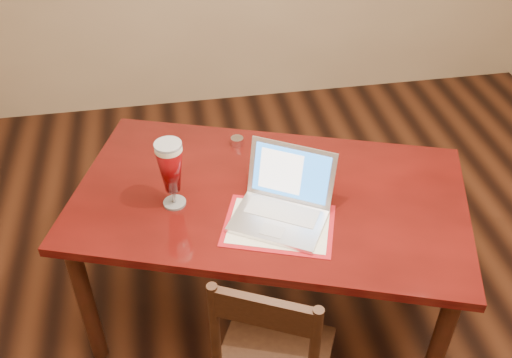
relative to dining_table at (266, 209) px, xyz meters
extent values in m
cube|color=#4D0C0A|center=(0.01, 0.00, 0.06)|extent=(1.88, 1.43, 0.04)
cylinder|color=#34140D|center=(-0.82, -0.11, -0.33)|extent=(0.07, 0.07, 0.74)
cylinder|color=#34140D|center=(0.59, -0.61, -0.33)|extent=(0.07, 0.07, 0.74)
cylinder|color=#34140D|center=(-0.57, 0.61, -0.33)|extent=(0.07, 0.07, 0.74)
cylinder|color=#34140D|center=(0.85, 0.12, -0.33)|extent=(0.07, 0.07, 0.74)
cube|color=#A40F18|center=(0.01, -0.19, 0.08)|extent=(0.52, 0.44, 0.00)
cube|color=white|center=(0.01, -0.19, 0.09)|extent=(0.46, 0.39, 0.00)
cube|color=silver|center=(0.01, -0.18, 0.09)|extent=(0.44, 0.40, 0.02)
cube|color=silver|center=(0.04, -0.14, 0.10)|extent=(0.31, 0.25, 0.00)
cube|color=silver|center=(-0.02, -0.24, 0.10)|extent=(0.11, 0.10, 0.00)
cube|color=silver|center=(0.09, -0.04, 0.22)|extent=(0.35, 0.25, 0.24)
cube|color=blue|center=(0.09, -0.05, 0.22)|extent=(0.30, 0.21, 0.20)
cube|color=white|center=(0.05, -0.03, 0.22)|extent=(0.18, 0.13, 0.17)
cylinder|color=silver|center=(-0.39, 0.01, 0.09)|extent=(0.10, 0.10, 0.01)
cylinder|color=silver|center=(-0.39, 0.01, 0.13)|extent=(0.02, 0.02, 0.07)
cylinder|color=beige|center=(-0.39, 0.01, 0.37)|extent=(0.11, 0.11, 0.02)
cylinder|color=silver|center=(-0.39, 0.01, 0.39)|extent=(0.11, 0.11, 0.01)
cylinder|color=silver|center=(-0.07, 0.39, 0.10)|extent=(0.06, 0.06, 0.04)
cylinder|color=silver|center=(0.05, 0.33, 0.10)|extent=(0.06, 0.06, 0.04)
cylinder|color=black|center=(-0.16, -0.35, -0.49)|extent=(0.04, 0.04, 0.41)
cylinder|color=black|center=(-0.30, -0.64, 0.02)|extent=(0.04, 0.04, 0.54)
cube|color=black|center=(-0.15, -0.71, 0.22)|extent=(0.32, 0.17, 0.12)
camera|label=1|loc=(-0.37, -1.82, 1.66)|focal=40.00mm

